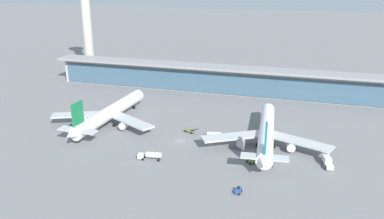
{
  "coord_description": "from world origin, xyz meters",
  "views": [
    {
      "loc": [
        46.57,
        -138.41,
        63.16
      ],
      "look_at": [
        0.0,
        16.59,
        7.79
      ],
      "focal_mm": 37.57,
      "sensor_mm": 36.0,
      "label": 1
    }
  ],
  "objects_px": {
    "service_truck_at_far_stand_yellow": "(217,135)",
    "service_truck_under_wing_white": "(328,162)",
    "service_truck_mid_apron_olive": "(250,161)",
    "airliner_left_stand": "(109,113)",
    "airliner_centre_stand": "(266,133)",
    "service_truck_near_nose_olive": "(190,131)",
    "service_truck_on_taxiway_white": "(151,155)",
    "control_tower": "(86,13)",
    "safety_cone_alpha": "(125,150)",
    "service_truck_by_tail_blue": "(238,190)"
  },
  "relations": [
    {
      "from": "airliner_left_stand",
      "to": "control_tower",
      "type": "xyz_separation_m",
      "value": [
        -60.37,
        87.25,
        33.28
      ]
    },
    {
      "from": "airliner_centre_stand",
      "to": "service_truck_by_tail_blue",
      "type": "bearing_deg",
      "value": -95.58
    },
    {
      "from": "service_truck_under_wing_white",
      "to": "airliner_centre_stand",
      "type": "bearing_deg",
      "value": 153.52
    },
    {
      "from": "service_truck_by_tail_blue",
      "to": "safety_cone_alpha",
      "type": "distance_m",
      "value": 49.22
    },
    {
      "from": "service_truck_under_wing_white",
      "to": "airliner_left_stand",
      "type": "bearing_deg",
      "value": 170.88
    },
    {
      "from": "service_truck_by_tail_blue",
      "to": "airliner_left_stand",
      "type": "bearing_deg",
      "value": 147.51
    },
    {
      "from": "service_truck_by_tail_blue",
      "to": "service_truck_at_far_stand_yellow",
      "type": "bearing_deg",
      "value": 112.23
    },
    {
      "from": "service_truck_near_nose_olive",
      "to": "safety_cone_alpha",
      "type": "bearing_deg",
      "value": -126.3
    },
    {
      "from": "airliner_centre_stand",
      "to": "service_truck_mid_apron_olive",
      "type": "relative_size",
      "value": 19.58
    },
    {
      "from": "service_truck_mid_apron_olive",
      "to": "safety_cone_alpha",
      "type": "relative_size",
      "value": 4.64
    },
    {
      "from": "service_truck_mid_apron_olive",
      "to": "service_truck_by_tail_blue",
      "type": "xyz_separation_m",
      "value": [
        -0.32,
        -21.04,
        0.0
      ]
    },
    {
      "from": "service_truck_near_nose_olive",
      "to": "service_truck_under_wing_white",
      "type": "xyz_separation_m",
      "value": [
        54.07,
        -15.53,
        0.88
      ]
    },
    {
      "from": "safety_cone_alpha",
      "to": "service_truck_by_tail_blue",
      "type": "bearing_deg",
      "value": -20.95
    },
    {
      "from": "airliner_centre_stand",
      "to": "service_truck_by_tail_blue",
      "type": "height_order",
      "value": "airliner_centre_stand"
    },
    {
      "from": "airliner_left_stand",
      "to": "airliner_centre_stand",
      "type": "xyz_separation_m",
      "value": [
        68.16,
        -3.39,
        0.0
      ]
    },
    {
      "from": "airliner_left_stand",
      "to": "safety_cone_alpha",
      "type": "distance_m",
      "value": 30.3
    },
    {
      "from": "airliner_left_stand",
      "to": "airliner_centre_stand",
      "type": "height_order",
      "value": "same"
    },
    {
      "from": "service_truck_by_tail_blue",
      "to": "airliner_centre_stand",
      "type": "bearing_deg",
      "value": 84.42
    },
    {
      "from": "airliner_centre_stand",
      "to": "service_truck_near_nose_olive",
      "type": "bearing_deg",
      "value": 172.14
    },
    {
      "from": "safety_cone_alpha",
      "to": "control_tower",
      "type": "bearing_deg",
      "value": 125.47
    },
    {
      "from": "service_truck_near_nose_olive",
      "to": "service_truck_by_tail_blue",
      "type": "xyz_separation_m",
      "value": [
        28.01,
        -42.04,
        0.07
      ]
    },
    {
      "from": "airliner_centre_stand",
      "to": "service_truck_at_far_stand_yellow",
      "type": "bearing_deg",
      "value": 177.17
    },
    {
      "from": "service_truck_near_nose_olive",
      "to": "service_truck_mid_apron_olive",
      "type": "xyz_separation_m",
      "value": [
        28.33,
        -21.0,
        0.07
      ]
    },
    {
      "from": "service_truck_mid_apron_olive",
      "to": "control_tower",
      "type": "xyz_separation_m",
      "value": [
        -125.16,
        107.26,
        37.74
      ]
    },
    {
      "from": "service_truck_at_far_stand_yellow",
      "to": "control_tower",
      "type": "height_order",
      "value": "control_tower"
    },
    {
      "from": "service_truck_under_wing_white",
      "to": "service_truck_on_taxiway_white",
      "type": "height_order",
      "value": "service_truck_under_wing_white"
    },
    {
      "from": "service_truck_under_wing_white",
      "to": "service_truck_mid_apron_olive",
      "type": "xyz_separation_m",
      "value": [
        -25.74,
        -5.47,
        -0.82
      ]
    },
    {
      "from": "service_truck_near_nose_olive",
      "to": "service_truck_on_taxiway_white",
      "type": "height_order",
      "value": "service_truck_on_taxiway_white"
    },
    {
      "from": "safety_cone_alpha",
      "to": "airliner_left_stand",
      "type": "bearing_deg",
      "value": 128.28
    },
    {
      "from": "airliner_left_stand",
      "to": "service_truck_by_tail_blue",
      "type": "relative_size",
      "value": 20.89
    },
    {
      "from": "service_truck_mid_apron_olive",
      "to": "service_truck_at_far_stand_yellow",
      "type": "distance_m",
      "value": 23.86
    },
    {
      "from": "airliner_left_stand",
      "to": "airliner_centre_stand",
      "type": "bearing_deg",
      "value": -2.85
    },
    {
      "from": "control_tower",
      "to": "safety_cone_alpha",
      "type": "relative_size",
      "value": 101.11
    },
    {
      "from": "airliner_centre_stand",
      "to": "safety_cone_alpha",
      "type": "xyz_separation_m",
      "value": [
        -49.64,
        -20.07,
        -5.02
      ]
    },
    {
      "from": "service_truck_at_far_stand_yellow",
      "to": "service_truck_on_taxiway_white",
      "type": "bearing_deg",
      "value": -126.06
    },
    {
      "from": "service_truck_mid_apron_olive",
      "to": "airliner_left_stand",
      "type": "bearing_deg",
      "value": 162.84
    },
    {
      "from": "airliner_left_stand",
      "to": "service_truck_by_tail_blue",
      "type": "height_order",
      "value": "airliner_left_stand"
    },
    {
      "from": "airliner_left_stand",
      "to": "control_tower",
      "type": "height_order",
      "value": "control_tower"
    },
    {
      "from": "control_tower",
      "to": "safety_cone_alpha",
      "type": "height_order",
      "value": "control_tower"
    },
    {
      "from": "airliner_centre_stand",
      "to": "service_truck_under_wing_white",
      "type": "xyz_separation_m",
      "value": [
        22.38,
        -11.15,
        -3.64
      ]
    },
    {
      "from": "airliner_left_stand",
      "to": "airliner_centre_stand",
      "type": "relative_size",
      "value": 1.0
    },
    {
      "from": "airliner_left_stand",
      "to": "service_truck_under_wing_white",
      "type": "relative_size",
      "value": 8.34
    },
    {
      "from": "service_truck_under_wing_white",
      "to": "safety_cone_alpha",
      "type": "distance_m",
      "value": 72.58
    },
    {
      "from": "control_tower",
      "to": "service_truck_by_tail_blue",
      "type": "bearing_deg",
      "value": -45.78
    },
    {
      "from": "service_truck_near_nose_olive",
      "to": "service_truck_under_wing_white",
      "type": "bearing_deg",
      "value": -16.02
    },
    {
      "from": "service_truck_under_wing_white",
      "to": "service_truck_on_taxiway_white",
      "type": "bearing_deg",
      "value": -167.94
    },
    {
      "from": "service_truck_at_far_stand_yellow",
      "to": "service_truck_under_wing_white",
      "type": "bearing_deg",
      "value": -16.14
    },
    {
      "from": "service_truck_under_wing_white",
      "to": "control_tower",
      "type": "distance_m",
      "value": 185.73
    },
    {
      "from": "airliner_centre_stand",
      "to": "service_truck_under_wing_white",
      "type": "relative_size",
      "value": 8.35
    },
    {
      "from": "airliner_centre_stand",
      "to": "service_truck_under_wing_white",
      "type": "height_order",
      "value": "airliner_centre_stand"
    }
  ]
}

